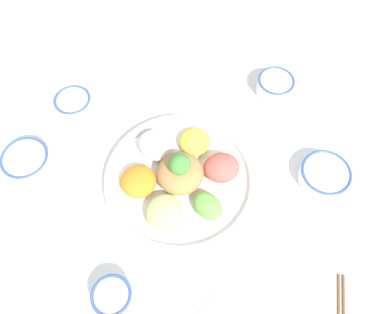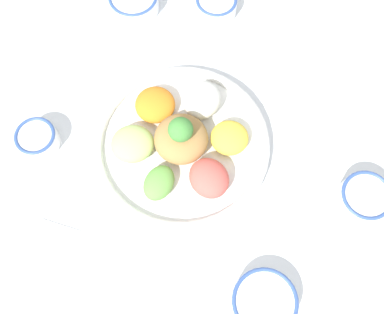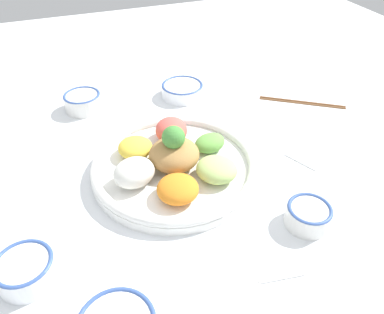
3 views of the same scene
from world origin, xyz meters
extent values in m
plane|color=white|center=(0.00, 0.00, 0.00)|extent=(2.40, 2.40, 0.00)
cylinder|color=white|center=(0.01, -0.03, 0.01)|extent=(0.36, 0.36, 0.02)
torus|color=white|center=(0.01, -0.03, 0.03)|extent=(0.36, 0.36, 0.02)
ellipsoid|color=white|center=(0.10, 0.00, 0.05)|extent=(0.10, 0.09, 0.06)
ellipsoid|color=orange|center=(0.03, 0.07, 0.04)|extent=(0.10, 0.10, 0.04)
ellipsoid|color=#B7DB7A|center=(-0.06, 0.04, 0.04)|extent=(0.12, 0.12, 0.04)
ellipsoid|color=#6BAD4C|center=(-0.09, -0.05, 0.04)|extent=(0.09, 0.07, 0.04)
ellipsoid|color=#E55B51|center=(-0.02, -0.12, 0.05)|extent=(0.09, 0.10, 0.05)
ellipsoid|color=yellow|center=(0.07, -0.09, 0.04)|extent=(0.11, 0.11, 0.04)
ellipsoid|color=#AD7F47|center=(0.01, -0.03, 0.05)|extent=(0.11, 0.11, 0.06)
sphere|color=#478E3D|center=(0.01, -0.03, 0.10)|extent=(0.05, 0.05, 0.05)
cylinder|color=white|center=(-0.18, 0.20, 0.02)|extent=(0.08, 0.08, 0.04)
torus|color=#38569E|center=(-0.18, 0.20, 0.04)|extent=(0.08, 0.08, 0.01)
cylinder|color=#5B3319|center=(-0.18, 0.20, 0.04)|extent=(0.07, 0.07, 0.00)
cylinder|color=white|center=(-0.12, -0.34, 0.02)|extent=(0.12, 0.12, 0.04)
torus|color=#38569E|center=(-0.12, -0.34, 0.03)|extent=(0.12, 0.12, 0.01)
cylinder|color=white|center=(-0.12, -0.34, 0.03)|extent=(0.10, 0.10, 0.00)
cylinder|color=white|center=(0.20, 0.29, 0.02)|extent=(0.11, 0.11, 0.04)
cylinder|color=white|center=(0.15, -0.37, 0.02)|extent=(0.10, 0.10, 0.04)
torus|color=#38569E|center=(0.15, -0.37, 0.04)|extent=(0.10, 0.10, 0.01)
cylinder|color=white|center=(0.15, -0.37, 0.04)|extent=(0.08, 0.08, 0.00)
cylinder|color=white|center=(0.32, 0.15, 0.02)|extent=(0.10, 0.10, 0.04)
torus|color=#38569E|center=(0.32, 0.15, 0.04)|extent=(0.10, 0.10, 0.01)
cylinder|color=white|center=(0.32, 0.15, 0.04)|extent=(0.08, 0.08, 0.00)
cube|color=white|center=(-0.07, 0.29, 0.00)|extent=(0.08, 0.02, 0.01)
ellipsoid|color=white|center=(-0.02, 0.28, 0.00)|extent=(0.05, 0.05, 0.01)
cube|color=white|center=(-0.28, 0.04, 0.00)|extent=(0.04, 0.08, 0.01)
ellipsoid|color=white|center=(-0.25, -0.01, 0.00)|extent=(0.05, 0.06, 0.01)
camera|label=1|loc=(-0.35, 0.10, 0.82)|focal=35.00mm
camera|label=2|loc=(-0.24, -0.27, 0.87)|focal=42.00mm
camera|label=3|loc=(0.19, 0.57, 0.54)|focal=35.00mm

